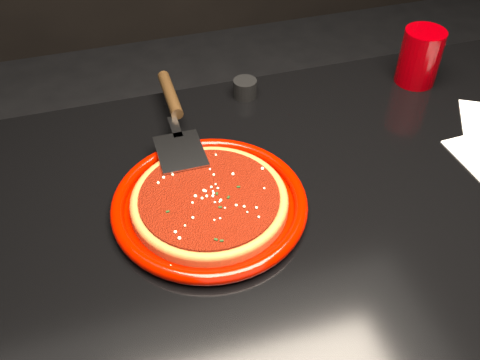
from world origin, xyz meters
name	(u,v)px	position (x,y,z in m)	size (l,w,h in m)	color
table	(297,333)	(0.00, 0.00, 0.38)	(1.20, 0.80, 0.75)	black
plate	(210,204)	(-0.16, 0.05, 0.76)	(0.31, 0.31, 0.02)	#7D0600
pizza_crust	(209,202)	(-0.16, 0.05, 0.77)	(0.25, 0.25, 0.01)	brown
pizza_crust_rim	(209,199)	(-0.16, 0.05, 0.77)	(0.25, 0.25, 0.02)	brown
pizza_sauce	(209,197)	(-0.16, 0.05, 0.78)	(0.22, 0.22, 0.01)	#621307
parmesan_dusting	(209,194)	(-0.16, 0.05, 0.78)	(0.22, 0.22, 0.01)	beige
basil_flecks	(209,195)	(-0.16, 0.05, 0.78)	(0.20, 0.20, 0.00)	black
pizza_server	(176,118)	(-0.17, 0.25, 0.79)	(0.09, 0.34, 0.03)	#B2B5BA
cup	(420,57)	(0.35, 0.29, 0.81)	(0.08, 0.08, 0.12)	#790003
ramekin	(245,88)	(-0.01, 0.34, 0.77)	(0.05, 0.05, 0.04)	black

